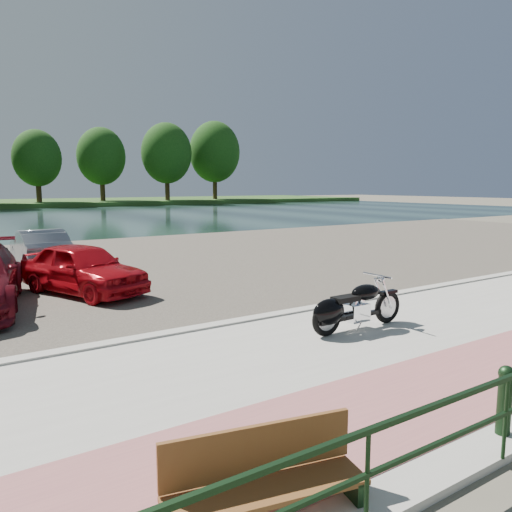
{
  "coord_description": "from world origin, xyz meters",
  "views": [
    {
      "loc": [
        -6.81,
        -6.62,
        2.92
      ],
      "look_at": [
        0.2,
        4.01,
        1.1
      ],
      "focal_mm": 35.0,
      "sensor_mm": 36.0,
      "label": 1
    }
  ],
  "objects": [
    {
      "name": "ground",
      "position": [
        0.0,
        0.0,
        0.0
      ],
      "size": [
        200.0,
        200.0,
        0.0
      ],
      "primitive_type": "plane",
      "color": "#595447",
      "rests_on": "ground"
    },
    {
      "name": "promenade",
      "position": [
        0.0,
        -1.0,
        0.05
      ],
      "size": [
        60.0,
        6.0,
        0.1
      ],
      "primitive_type": "cube",
      "color": "#A5A29B",
      "rests_on": "ground"
    },
    {
      "name": "pink_path",
      "position": [
        0.0,
        -2.5,
        0.1
      ],
      "size": [
        60.0,
        2.0,
        0.01
      ],
      "primitive_type": "cube",
      "color": "#955459",
      "rests_on": "promenade"
    },
    {
      "name": "kerb",
      "position": [
        0.0,
        2.0,
        0.07
      ],
      "size": [
        60.0,
        0.3,
        0.14
      ],
      "primitive_type": "cube",
      "color": "#A5A29B",
      "rests_on": "ground"
    },
    {
      "name": "parking_lot",
      "position": [
        0.0,
        11.0,
        0.02
      ],
      "size": [
        60.0,
        18.0,
        0.04
      ],
      "primitive_type": "cube",
      "color": "#3D3831",
      "rests_on": "ground"
    },
    {
      "name": "river",
      "position": [
        0.0,
        40.0,
        0.0
      ],
      "size": [
        120.0,
        40.0,
        0.0
      ],
      "primitive_type": "cube",
      "color": "#182B29",
      "rests_on": "ground"
    },
    {
      "name": "bollards",
      "position": [
        -1.67,
        -3.7,
        0.54
      ],
      "size": [
        10.68,
        0.18,
        0.81
      ],
      "color": "black",
      "rests_on": "promenade"
    },
    {
      "name": "far_trees",
      "position": [
        4.36,
        65.79,
        7.49
      ],
      "size": [
        70.25,
        10.68,
        12.52
      ],
      "color": "#322512",
      "rests_on": "far_bank"
    },
    {
      "name": "motorcycle",
      "position": [
        -0.1,
        0.23,
        0.56
      ],
      "size": [
        2.33,
        0.75,
        1.05
      ],
      "rotation": [
        0.0,
        0.0,
        0.0
      ],
      "color": "black",
      "rests_on": "promenade"
    },
    {
      "name": "park_bench",
      "position": [
        -4.54,
        -3.29,
        0.43
      ],
      "size": [
        1.85,
        0.82,
        0.72
      ],
      "rotation": [
        0.0,
        0.0,
        -0.21
      ],
      "color": "#603018",
      "rests_on": "promenade"
    },
    {
      "name": "car_4",
      "position": [
        -3.46,
        6.82,
        0.72
      ],
      "size": [
        2.96,
        4.31,
        1.36
      ],
      "primitive_type": "imported",
      "rotation": [
        0.0,
        0.0,
        0.37
      ],
      "color": "#AC0B14",
      "rests_on": "parking_lot"
    },
    {
      "name": "car_9",
      "position": [
        -3.6,
        12.03,
        0.72
      ],
      "size": [
        1.44,
        4.1,
        1.35
      ],
      "primitive_type": "imported",
      "rotation": [
        0.0,
        0.0,
        3.14
      ],
      "color": "slate",
      "rests_on": "parking_lot"
    }
  ]
}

